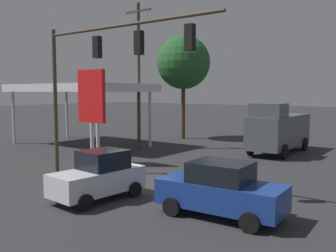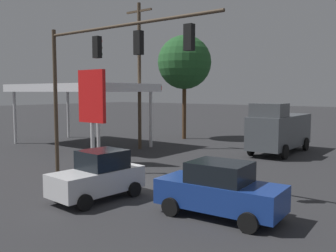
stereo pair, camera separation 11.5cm
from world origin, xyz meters
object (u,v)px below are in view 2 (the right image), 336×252
Objects in this scene: traffic_signal_assembly at (104,62)px; sedan_far at (220,190)px; utility_pole at (139,73)px; price_sign at (92,100)px; street_tree at (184,63)px; delivery_truck at (279,129)px; hatchback_crossing at (98,176)px.

sedan_far is (-6.59, 0.77, -4.74)m from traffic_signal_assembly.
utility_pole is 1.93× the size of price_sign.
street_tree is (0.86, -7.06, 1.25)m from utility_pole.
street_tree is at bearing -78.15° from price_sign.
delivery_truck is (-9.17, -4.44, -4.03)m from utility_pole.
traffic_signal_assembly is 8.15m from sedan_far.
utility_pole is at bearing -56.52° from traffic_signal_assembly.
delivery_truck is 14.74m from sedan_far.
traffic_signal_assembly reaches higher than hatchback_crossing.
sedan_far is at bearing 173.38° from traffic_signal_assembly.
utility_pole is at bearing -41.79° from sedan_far.
hatchback_crossing is at bearing -6.66° from delivery_truck.
utility_pole reaches higher than price_sign.
delivery_truck is (-3.14, -13.55, -4.00)m from traffic_signal_assembly.
price_sign reaches higher than sedan_far.
hatchback_crossing is at bearing 130.49° from traffic_signal_assembly.
sedan_far is at bearing 141.95° from utility_pole.
utility_pole is at bearing -72.86° from price_sign.
street_tree reaches higher than delivery_truck.
delivery_truck is 1.75× the size of hatchback_crossing.
price_sign is at bearing -34.15° from traffic_signal_assembly.
sedan_far is (-12.61, 9.87, -4.78)m from utility_pole.
street_tree is (8.48, -18.04, 6.03)m from hatchback_crossing.
traffic_signal_assembly reaches higher than delivery_truck.
sedan_far is 1.15× the size of hatchback_crossing.
price_sign is 7.87m from hatchback_crossing.
traffic_signal_assembly is at bearing 123.48° from utility_pole.
street_tree is at bearing -55.24° from sedan_far.
street_tree is (13.47, -16.94, 6.03)m from sedan_far.
price_sign is at bearing -22.04° from sedan_far.
traffic_signal_assembly is at bearing -135.30° from hatchback_crossing.
utility_pole reaches higher than sedan_far.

